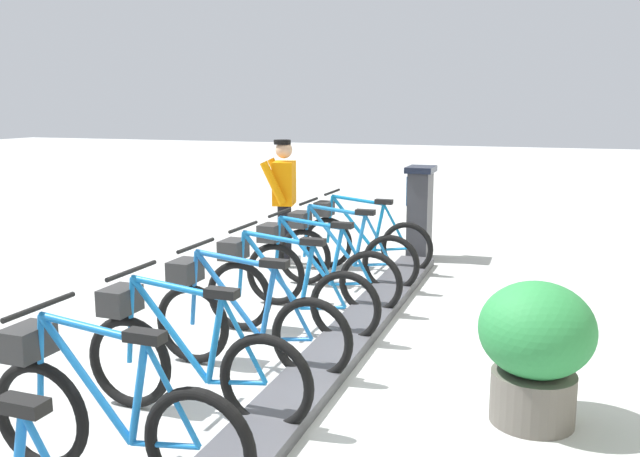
{
  "coord_description": "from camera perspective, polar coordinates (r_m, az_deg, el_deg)",
  "views": [
    {
      "loc": [
        -1.65,
        4.84,
        2.12
      ],
      "look_at": [
        0.5,
        -1.35,
        0.9
      ],
      "focal_mm": 37.78,
      "sensor_mm": 36.0,
      "label": 1
    }
  ],
  "objects": [
    {
      "name": "bike_docked_6",
      "position": [
        4.05,
        -17.84,
        -14.64
      ],
      "size": [
        1.72,
        0.54,
        1.02
      ],
      "color": "black",
      "rests_on": "ground"
    },
    {
      "name": "bike_docked_5",
      "position": [
        4.71,
        -11.37,
        -10.67
      ],
      "size": [
        1.72,
        0.54,
        1.02
      ],
      "color": "black",
      "rests_on": "ground"
    },
    {
      "name": "bike_docked_1",
      "position": [
        7.79,
        1.73,
        -1.99
      ],
      "size": [
        1.72,
        0.54,
        1.02
      ],
      "color": "black",
      "rests_on": "ground"
    },
    {
      "name": "payment_kiosk",
      "position": [
        9.33,
        8.44,
        1.47
      ],
      "size": [
        0.36,
        0.52,
        1.28
      ],
      "color": "#38383D",
      "rests_on": "ground"
    },
    {
      "name": "dock_rail_base",
      "position": [
        5.51,
        0.31,
        -11.49
      ],
      "size": [
        0.44,
        7.78,
        0.1
      ],
      "primitive_type": "cube",
      "color": "#47474C",
      "rests_on": "ground"
    },
    {
      "name": "worker_near_rack",
      "position": [
        8.81,
        -3.1,
        2.62
      ],
      "size": [
        0.5,
        0.68,
        1.66
      ],
      "color": "white",
      "rests_on": "ground"
    },
    {
      "name": "bike_docked_4",
      "position": [
        5.44,
        -6.67,
        -7.64
      ],
      "size": [
        1.72,
        0.54,
        1.02
      ],
      "color": "black",
      "rests_on": "ground"
    },
    {
      "name": "bike_docked_0",
      "position": [
        8.61,
        3.48,
        -0.8
      ],
      "size": [
        1.72,
        0.54,
        1.02
      ],
      "color": "black",
      "rests_on": "ground"
    },
    {
      "name": "ground_plane",
      "position": [
        5.53,
        0.31,
        -11.97
      ],
      "size": [
        60.0,
        60.0,
        0.0
      ],
      "primitive_type": "plane",
      "color": "#B0B2AF"
    },
    {
      "name": "bike_docked_3",
      "position": [
        6.2,
        -3.15,
        -5.29
      ],
      "size": [
        1.72,
        0.54,
        1.02
      ],
      "color": "black",
      "rests_on": "ground"
    },
    {
      "name": "bike_docked_2",
      "position": [
        6.99,
        -0.43,
        -3.46
      ],
      "size": [
        1.72,
        0.54,
        1.02
      ],
      "color": "black",
      "rests_on": "ground"
    },
    {
      "name": "planter_bush",
      "position": [
        4.74,
        17.8,
        -9.4
      ],
      "size": [
        0.76,
        0.76,
        0.97
      ],
      "color": "#59544C",
      "rests_on": "ground"
    }
  ]
}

